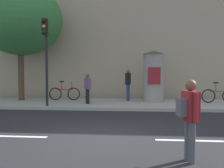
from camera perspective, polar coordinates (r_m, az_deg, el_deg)
name	(u,v)px	position (r m, az deg, el deg)	size (l,w,h in m)	color
ground_plane	(100,139)	(7.65, -2.51, -11.30)	(80.00, 80.00, 0.00)	#232326
sidewalk_curb	(118,104)	(14.49, 1.27, -4.17)	(36.00, 4.00, 0.15)	#9E9B93
lane_markings	(100,138)	(7.65, -2.51, -11.27)	(25.80, 0.16, 0.01)	silver
building_backdrop	(123,19)	(19.69, 2.35, 13.48)	(36.00, 5.00, 10.93)	tan
traffic_light	(46,48)	(13.34, -13.68, 7.41)	(0.24, 0.45, 4.11)	black
poster_column	(154,76)	(14.94, 8.65, 1.71)	(1.21, 1.21, 2.77)	gray
street_tree	(20,20)	(16.57, -18.61, 12.62)	(4.69, 4.69, 6.55)	#4C3826
pedestrian_near_pole	(189,113)	(5.81, 15.82, -5.83)	(0.45, 0.59, 1.69)	#4C4C51
pedestrian_with_backpack	(128,82)	(15.20, 3.36, 0.44)	(0.31, 0.56, 1.80)	navy
pedestrian_in_red_top	(88,86)	(13.95, -5.05, -0.41)	(0.51, 0.61, 1.52)	black
bicycle_leaning	(65,93)	(15.77, -9.87, -1.93)	(1.77, 0.16, 1.09)	black
bicycle_upright	(219,96)	(15.27, 21.39, -2.26)	(1.77, 0.12, 1.09)	black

